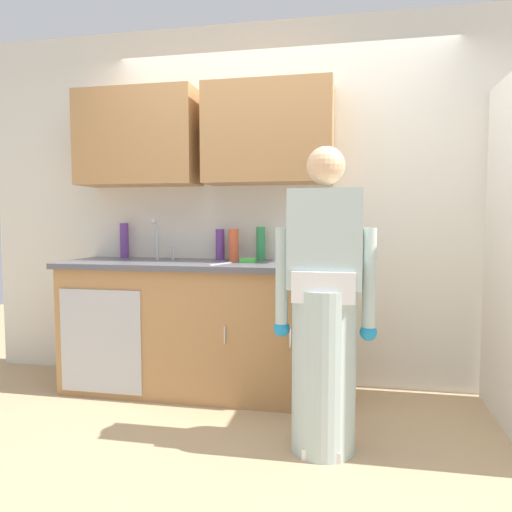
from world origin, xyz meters
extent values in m
plane|color=tan|center=(0.00, 0.00, 0.00)|extent=(9.00, 9.00, 0.00)
cube|color=silver|center=(0.00, 1.05, 1.35)|extent=(4.80, 0.10, 2.70)
cube|color=#B27F4C|center=(-1.04, 0.83, 1.85)|extent=(0.91, 0.34, 0.70)
cube|color=#B27F4C|center=(-0.05, 0.83, 1.85)|extent=(0.91, 0.34, 0.70)
cube|color=#B27F4C|center=(-0.55, 0.70, 0.45)|extent=(1.90, 0.60, 0.90)
cube|color=#B7BABF|center=(-1.15, 0.39, 0.41)|extent=(0.60, 0.01, 0.72)
cylinder|color=silver|center=(-0.27, 0.39, 0.50)|extent=(0.01, 0.01, 0.12)
cylinder|color=silver|center=(0.16, 0.39, 0.50)|extent=(0.01, 0.01, 0.12)
cube|color=#595960|center=(-0.55, 0.70, 0.92)|extent=(1.96, 0.66, 0.04)
cube|color=#B7BABF|center=(-0.88, 0.70, 0.92)|extent=(0.50, 0.36, 0.03)
cylinder|color=#B7BABF|center=(-0.92, 0.85, 1.09)|extent=(0.02, 0.02, 0.30)
sphere|color=#B7BABF|center=(-0.92, 0.79, 1.23)|extent=(0.04, 0.04, 0.04)
cylinder|color=#B7BABF|center=(-0.79, 0.85, 0.99)|extent=(0.02, 0.02, 0.10)
cube|color=white|center=(0.40, -0.06, 0.03)|extent=(0.20, 0.26, 0.06)
cylinder|color=#B2C6C1|center=(0.40, -0.04, 0.44)|extent=(0.34, 0.34, 0.88)
cube|color=#B2C6C1|center=(0.40, -0.04, 1.14)|extent=(0.38, 0.22, 0.52)
sphere|color=#E3B285|center=(0.40, -0.04, 1.52)|extent=(0.20, 0.20, 0.20)
cube|color=white|center=(0.40, -0.16, 0.90)|extent=(0.32, 0.04, 0.16)
cylinder|color=#B2C6C1|center=(0.17, -0.02, 0.93)|extent=(0.07, 0.07, 0.55)
sphere|color=#1E8CCC|center=(0.17, -0.02, 0.65)|extent=(0.09, 0.09, 0.09)
cylinder|color=#B2C6C1|center=(0.63, -0.02, 0.93)|extent=(0.07, 0.07, 0.55)
sphere|color=#1E8CCC|center=(0.63, -0.02, 0.65)|extent=(0.09, 0.09, 0.09)
cylinder|color=#66388C|center=(-1.23, 0.93, 1.08)|extent=(0.07, 0.07, 0.28)
cylinder|color=#66388C|center=(-0.44, 0.91, 1.06)|extent=(0.07, 0.07, 0.23)
cylinder|color=#2D8C4C|center=(-0.13, 0.91, 1.06)|extent=(0.07, 0.07, 0.25)
cylinder|color=#E05933|center=(-0.32, 0.86, 1.06)|extent=(0.07, 0.07, 0.23)
cylinder|color=white|center=(0.06, 0.81, 0.99)|extent=(0.08, 0.08, 0.11)
cube|color=silver|center=(-0.34, 0.56, 0.94)|extent=(0.12, 0.23, 0.01)
cube|color=#4CBF4C|center=(-0.18, 0.72, 0.96)|extent=(0.11, 0.07, 0.03)
camera|label=1|loc=(0.53, -2.55, 1.24)|focal=33.38mm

